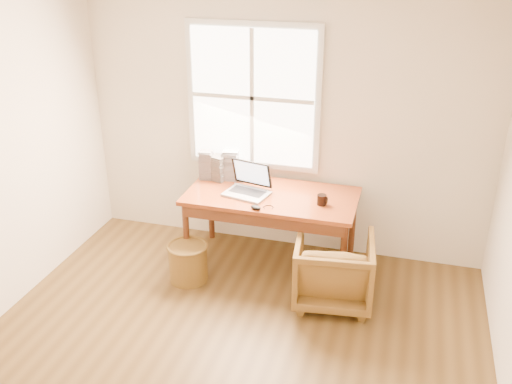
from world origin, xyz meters
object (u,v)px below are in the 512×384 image
armchair (333,270)px  laptop (246,179)px  wicker_stool (188,263)px  coffee_mug (322,200)px  cd_stack_a (231,165)px  desk (272,196)px

armchair → laptop: (-0.90, 0.37, 0.60)m
wicker_stool → coffee_mug: coffee_mug is taller
wicker_stool → laptop: bearing=42.2°
coffee_mug → wicker_stool: bearing=-173.1°
wicker_stool → coffee_mug: (1.16, 0.39, 0.62)m
wicker_stool → armchair: bearing=1.6°
laptop → cd_stack_a: bearing=141.5°
laptop → coffee_mug: bearing=11.6°
wicker_stool → cd_stack_a: bearing=75.5°
coffee_mug → cd_stack_a: (-0.97, 0.34, 0.10)m
wicker_stool → cd_stack_a: (0.19, 0.73, 0.72)m
laptop → cd_stack_a: laptop is taller
wicker_stool → coffee_mug: bearing=18.8°
wicker_stool → laptop: size_ratio=0.78×
laptop → armchair: bearing=-9.7°
coffee_mug → desk: bearing=157.4°
coffee_mug → cd_stack_a: 1.03m
armchair → cd_stack_a: 1.47m
wicker_stool → cd_stack_a: size_ratio=1.19×
desk → laptop: bearing=-160.5°
desk → wicker_stool: desk is taller
wicker_stool → coffee_mug: size_ratio=3.73×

